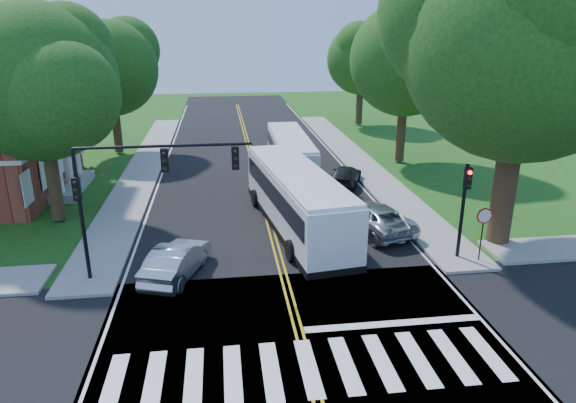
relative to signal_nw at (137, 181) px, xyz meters
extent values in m
plane|color=#204F13|center=(5.86, -6.43, -4.38)|extent=(140.00, 140.00, 0.00)
cube|color=black|center=(5.86, 11.57, -4.37)|extent=(14.00, 96.00, 0.01)
cube|color=black|center=(5.86, -6.43, -4.37)|extent=(60.00, 12.00, 0.01)
cube|color=gold|center=(5.86, 15.57, -4.36)|extent=(0.36, 70.00, 0.01)
cube|color=silver|center=(-0.94, 15.57, -4.36)|extent=(0.12, 70.00, 0.01)
cube|color=silver|center=(12.66, 15.57, -4.36)|extent=(0.12, 70.00, 0.01)
cube|color=silver|center=(5.86, -6.93, -4.36)|extent=(12.60, 3.00, 0.01)
cube|color=silver|center=(9.36, -4.83, -4.36)|extent=(6.60, 0.40, 0.01)
cube|color=gray|center=(-2.44, 18.57, -4.30)|extent=(2.60, 40.00, 0.15)
cube|color=gray|center=(14.16, 18.57, -4.30)|extent=(2.60, 40.00, 0.15)
cylinder|color=#372816|center=(16.86, 1.57, -1.23)|extent=(1.10, 1.10, 6.00)
sphere|color=#31671E|center=(16.86, 1.57, 5.28)|extent=(10.80, 10.80, 10.80)
cylinder|color=#372816|center=(-5.64, 7.57, -1.83)|extent=(0.70, 0.70, 4.80)
sphere|color=#31671E|center=(-5.64, 7.57, 3.17)|extent=(8.00, 8.00, 8.00)
cylinder|color=#372816|center=(-5.14, 23.57, -2.03)|extent=(0.70, 0.70, 4.40)
sphere|color=#31671E|center=(-5.14, 23.57, 2.64)|extent=(7.60, 7.60, 7.60)
cylinder|color=#372816|center=(17.36, 17.57, -1.73)|extent=(0.70, 0.70, 5.00)
sphere|color=#31671E|center=(17.36, 17.57, 3.50)|extent=(8.40, 8.40, 8.40)
cylinder|color=#372816|center=(18.36, 33.57, -2.03)|extent=(0.70, 0.70, 4.40)
sphere|color=#31671E|center=(18.36, 33.57, 2.51)|extent=(7.20, 7.20, 7.20)
cube|color=silver|center=(-6.54, 13.57, 0.02)|extent=(1.40, 6.00, 0.45)
cube|color=gray|center=(-6.54, 13.57, -4.13)|extent=(1.80, 6.00, 0.50)
cylinder|color=silver|center=(-6.54, 11.37, -2.28)|extent=(0.50, 0.50, 4.20)
cylinder|color=silver|center=(-6.54, 13.57, -2.28)|extent=(0.50, 0.50, 4.20)
cylinder|color=silver|center=(-6.54, 15.77, -2.28)|extent=(0.50, 0.50, 4.20)
cylinder|color=black|center=(-2.34, 0.07, -1.93)|extent=(0.16, 0.16, 4.60)
cube|color=black|center=(-2.34, -0.08, -0.23)|extent=(0.30, 0.22, 0.95)
sphere|color=black|center=(-2.34, -0.22, 0.07)|extent=(0.18, 0.18, 0.18)
cylinder|color=black|center=(1.16, 0.07, 1.37)|extent=(7.00, 0.12, 0.12)
cube|color=black|center=(1.16, -0.08, 0.82)|extent=(0.30, 0.22, 0.95)
cube|color=black|center=(3.96, -0.08, 0.82)|extent=(0.30, 0.22, 0.95)
cylinder|color=black|center=(14.06, 0.07, -2.03)|extent=(0.16, 0.16, 4.40)
cube|color=black|center=(14.06, -0.08, -0.43)|extent=(0.30, 0.22, 0.95)
sphere|color=#FF0A05|center=(14.06, -0.22, -0.13)|extent=(0.18, 0.18, 0.18)
cylinder|color=black|center=(14.86, -0.43, -3.13)|extent=(0.06, 0.06, 2.20)
cylinder|color=#A50A07|center=(14.86, -0.46, -2.08)|extent=(0.76, 0.04, 0.76)
cube|color=silver|center=(7.21, 4.82, -2.75)|extent=(4.31, 12.56, 2.87)
cube|color=black|center=(7.21, 4.82, -2.23)|extent=(4.26, 11.71, 0.99)
cube|color=black|center=(6.37, 10.97, -2.38)|extent=(2.54, 0.45, 1.67)
cube|color=orange|center=(6.37, 10.97, -1.45)|extent=(1.77, 0.34, 0.33)
cube|color=black|center=(7.21, 4.82, -4.02)|extent=(4.38, 12.66, 0.31)
cube|color=silver|center=(7.21, 4.82, -1.26)|extent=(4.21, 12.18, 0.23)
cylinder|color=black|center=(8.00, 9.04, -3.87)|extent=(0.47, 1.04, 1.00)
cylinder|color=black|center=(5.31, 8.67, -3.87)|extent=(0.47, 1.04, 1.00)
cylinder|color=black|center=(9.07, 1.29, -3.87)|extent=(0.47, 1.04, 1.00)
cylinder|color=black|center=(6.38, 0.92, -3.87)|extent=(0.47, 1.04, 1.00)
cube|color=silver|center=(8.34, 15.26, -2.93)|extent=(2.50, 10.99, 2.55)
cube|color=black|center=(8.34, 15.26, -2.46)|extent=(2.56, 10.22, 0.88)
cube|color=black|center=(8.41, 20.79, -2.60)|extent=(2.28, 0.13, 1.49)
cube|color=orange|center=(8.41, 20.79, -1.77)|extent=(1.58, 0.12, 0.30)
cube|color=black|center=(8.34, 15.26, -4.06)|extent=(2.55, 11.09, 0.28)
cube|color=silver|center=(8.34, 15.26, -1.60)|extent=(2.45, 10.66, 0.20)
cylinder|color=black|center=(9.59, 18.87, -3.92)|extent=(0.31, 0.90, 0.89)
cylinder|color=black|center=(7.18, 18.90, -3.92)|extent=(0.31, 0.90, 0.89)
cylinder|color=black|center=(9.51, 11.90, -3.92)|extent=(0.31, 0.90, 0.89)
cylinder|color=black|center=(7.09, 11.93, -3.92)|extent=(0.31, 0.90, 0.89)
imported|color=#B7BABF|center=(1.30, 0.01, -3.63)|extent=(2.94, 4.74, 1.47)
imported|color=#B7BABF|center=(11.18, 3.95, -3.63)|extent=(3.78, 5.77, 1.47)
imported|color=black|center=(11.69, 12.23, -3.73)|extent=(3.30, 4.76, 1.28)
camera|label=1|loc=(3.39, -20.38, 5.92)|focal=32.00mm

